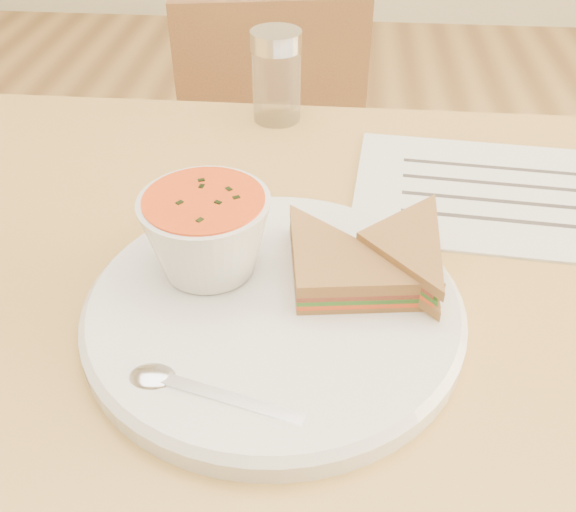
# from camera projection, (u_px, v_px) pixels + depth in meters

# --- Properties ---
(dining_table) EXTENTS (1.00, 0.70, 0.75)m
(dining_table) POSITION_uv_depth(u_px,v_px,m) (282.00, 498.00, 0.82)
(dining_table) COLOR olive
(dining_table) RESTS_ON floor
(chair_far) EXTENTS (0.41, 0.41, 0.79)m
(chair_far) POSITION_uv_depth(u_px,v_px,m) (279.00, 241.00, 1.21)
(chair_far) COLOR brown
(chair_far) RESTS_ON floor
(plate) EXTENTS (0.35, 0.35, 0.02)m
(plate) POSITION_uv_depth(u_px,v_px,m) (274.00, 310.00, 0.53)
(plate) COLOR silver
(plate) RESTS_ON dining_table
(soup_bowl) EXTENTS (0.13, 0.13, 0.07)m
(soup_bowl) POSITION_uv_depth(u_px,v_px,m) (207.00, 238.00, 0.54)
(soup_bowl) COLOR silver
(soup_bowl) RESTS_ON plate
(sandwich_half_a) EXTENTS (0.13, 0.13, 0.04)m
(sandwich_half_a) POSITION_uv_depth(u_px,v_px,m) (297.00, 305.00, 0.50)
(sandwich_half_a) COLOR olive
(sandwich_half_a) RESTS_ON plate
(sandwich_half_b) EXTENTS (0.14, 0.14, 0.03)m
(sandwich_half_b) POSITION_uv_depth(u_px,v_px,m) (355.00, 247.00, 0.54)
(sandwich_half_b) COLOR olive
(sandwich_half_b) RESTS_ON plate
(spoon) EXTENTS (0.18, 0.08, 0.01)m
(spoon) POSITION_uv_depth(u_px,v_px,m) (217.00, 396.00, 0.45)
(spoon) COLOR silver
(spoon) RESTS_ON plate
(paper_menu) EXTENTS (0.32, 0.25, 0.00)m
(paper_menu) POSITION_uv_depth(u_px,v_px,m) (498.00, 193.00, 0.69)
(paper_menu) COLOR silver
(paper_menu) RESTS_ON dining_table
(condiment_shaker) EXTENTS (0.08, 0.08, 0.11)m
(condiment_shaker) POSITION_uv_depth(u_px,v_px,m) (276.00, 77.00, 0.79)
(condiment_shaker) COLOR silver
(condiment_shaker) RESTS_ON dining_table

